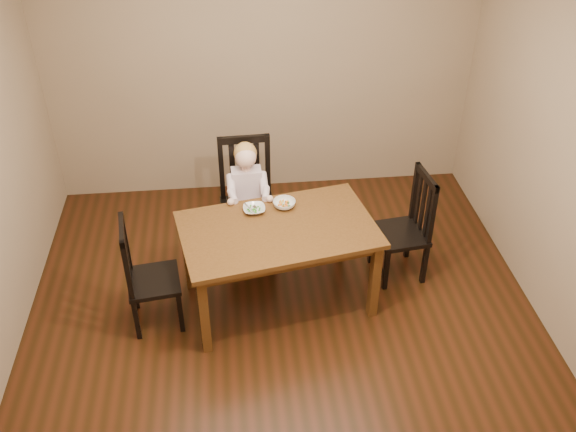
{
  "coord_description": "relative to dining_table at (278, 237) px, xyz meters",
  "views": [
    {
      "loc": [
        -0.35,
        -3.6,
        3.57
      ],
      "look_at": [
        0.06,
        0.25,
        0.82
      ],
      "focal_mm": 40.0,
      "sensor_mm": 36.0,
      "label": 1
    }
  ],
  "objects": [
    {
      "name": "chair_left",
      "position": [
        -1.0,
        -0.13,
        -0.2
      ],
      "size": [
        0.43,
        0.44,
        0.92
      ],
      "rotation": [
        0.0,
        0.0,
        -1.44
      ],
      "color": "black",
      "rests_on": "room"
    },
    {
      "name": "room",
      "position": [
        0.02,
        -0.24,
        0.71
      ],
      "size": [
        4.01,
        4.01,
        2.71
      ],
      "color": "#3A1A0C",
      "rests_on": "ground"
    },
    {
      "name": "dining_table",
      "position": [
        0.0,
        0.0,
        0.0
      ],
      "size": [
        1.58,
        1.12,
        0.72
      ],
      "rotation": [
        0.0,
        0.0,
        0.18
      ],
      "color": "#462B10",
      "rests_on": "room"
    },
    {
      "name": "bowl_veg",
      "position": [
        0.07,
        0.27,
        0.11
      ],
      "size": [
        0.23,
        0.23,
        0.06
      ],
      "primitive_type": "imported",
      "rotation": [
        0.0,
        0.0,
        -0.35
      ],
      "color": "silver",
      "rests_on": "dining_table"
    },
    {
      "name": "chair_right",
      "position": [
        1.07,
        0.25,
        -0.18
      ],
      "size": [
        0.44,
        0.46,
        0.95
      ],
      "rotation": [
        0.0,
        0.0,
        1.7
      ],
      "color": "black",
      "rests_on": "room"
    },
    {
      "name": "fork",
      "position": [
        -0.2,
        0.2,
        0.13
      ],
      "size": [
        0.09,
        0.11,
        0.05
      ],
      "rotation": [
        0.0,
        0.0,
        0.64
      ],
      "color": "silver",
      "rests_on": "bowl_peas"
    },
    {
      "name": "toddler",
      "position": [
        -0.2,
        0.66,
        0.01
      ],
      "size": [
        0.34,
        0.42,
        0.56
      ],
      "primitive_type": null,
      "rotation": [
        0.0,
        0.0,
        3.18
      ],
      "color": "silver",
      "rests_on": "chair_child"
    },
    {
      "name": "bowl_peas",
      "position": [
        -0.16,
        0.23,
        0.11
      ],
      "size": [
        0.18,
        0.18,
        0.04
      ],
      "primitive_type": "imported",
      "rotation": [
        0.0,
        0.0,
        0.05
      ],
      "color": "silver",
      "rests_on": "dining_table"
    },
    {
      "name": "chair_child",
      "position": [
        -0.2,
        0.71,
        -0.13
      ],
      "size": [
        0.47,
        0.45,
        1.06
      ],
      "rotation": [
        0.0,
        0.0,
        3.18
      ],
      "color": "black",
      "rests_on": "room"
    }
  ]
}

